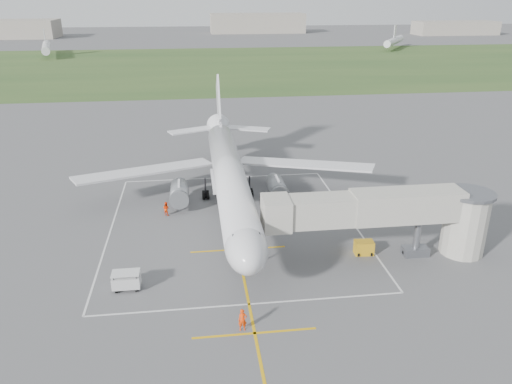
{
  "coord_description": "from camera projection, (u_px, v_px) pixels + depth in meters",
  "views": [
    {
      "loc": [
        -4.05,
        -56.35,
        25.33
      ],
      "look_at": [
        2.68,
        -4.0,
        4.0
      ],
      "focal_mm": 35.0,
      "sensor_mm": 36.0,
      "label": 1
    }
  ],
  "objects": [
    {
      "name": "grass_strip",
      "position": [
        202.0,
        66.0,
        181.33
      ],
      "size": [
        700.0,
        120.0,
        0.02
      ],
      "primitive_type": "cube",
      "color": "#2C4B20",
      "rests_on": "ground"
    },
    {
      "name": "apron_markings",
      "position": [
        235.0,
        232.0,
        56.43
      ],
      "size": [
        28.2,
        60.0,
        0.01
      ],
      "color": "#D79F0C",
      "rests_on": "ground"
    },
    {
      "name": "ground",
      "position": [
        230.0,
        211.0,
        61.78
      ],
      "size": [
        700.0,
        700.0,
        0.0
      ],
      "primitive_type": "plane",
      "color": "#505052",
      "rests_on": "ground"
    },
    {
      "name": "airliner",
      "position": [
        229.0,
        176.0,
        60.83
      ],
      "size": [
        38.93,
        46.75,
        13.52
      ],
      "color": "silver",
      "rests_on": "ground"
    },
    {
      "name": "baggage_cart",
      "position": [
        126.0,
        281.0,
        45.3
      ],
      "size": [
        2.5,
        1.51,
        1.73
      ],
      "rotation": [
        0.0,
        0.0,
        -0.0
      ],
      "color": "silver",
      "rests_on": "ground"
    },
    {
      "name": "ramp_worker_wing",
      "position": [
        166.0,
        209.0,
        60.37
      ],
      "size": [
        1.04,
        0.98,
        1.7
      ],
      "primitive_type": "imported",
      "rotation": [
        0.0,
        0.0,
        2.59
      ],
      "color": "#FF3E08",
      "rests_on": "ground"
    },
    {
      "name": "ramp_worker_nose",
      "position": [
        243.0,
        320.0,
        39.76
      ],
      "size": [
        0.7,
        0.46,
        1.91
      ],
      "primitive_type": "imported",
      "rotation": [
        0.0,
        0.0,
        0.0
      ],
      "color": "#F33A07",
      "rests_on": "ground"
    },
    {
      "name": "distant_aircraft",
      "position": [
        230.0,
        44.0,
        220.25
      ],
      "size": [
        169.67,
        38.73,
        8.85
      ],
      "color": "silver",
      "rests_on": "ground"
    },
    {
      "name": "gpu_unit",
      "position": [
        364.0,
        248.0,
        51.46
      ],
      "size": [
        2.0,
        1.47,
        1.44
      ],
      "rotation": [
        0.0,
        0.0,
        -0.06
      ],
      "color": "gold",
      "rests_on": "ground"
    },
    {
      "name": "distant_hangars",
      "position": [
        169.0,
        27.0,
        301.8
      ],
      "size": [
        345.0,
        49.0,
        12.0
      ],
      "color": "gray",
      "rests_on": "ground"
    },
    {
      "name": "jet_bridge",
      "position": [
        398.0,
        214.0,
        49.45
      ],
      "size": [
        23.4,
        5.0,
        7.2
      ],
      "color": "gray",
      "rests_on": "ground"
    }
  ]
}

